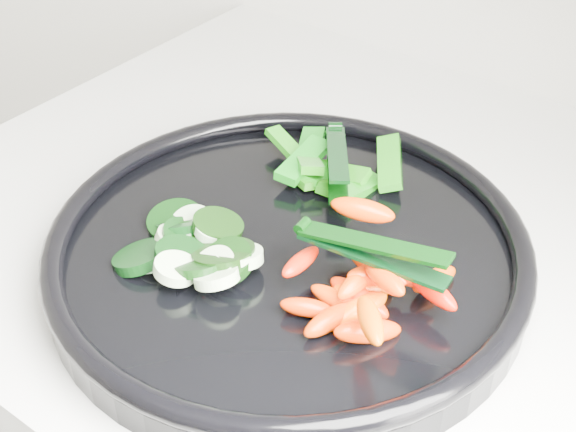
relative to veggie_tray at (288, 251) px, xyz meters
The scene contains 6 objects.
veggie_tray is the anchor object (origin of this frame).
cucumber_pile 0.07m from the veggie_tray, 137.03° to the right, with size 0.13×0.11×0.04m.
carrot_pile 0.09m from the veggie_tray, 11.05° to the right, with size 0.13×0.14×0.05m.
pepper_pile 0.10m from the veggie_tray, 106.36° to the left, with size 0.14×0.11×0.04m.
tong_carrot 0.10m from the veggie_tray, 11.59° to the right, with size 0.11×0.03×0.02m.
tong_pepper 0.10m from the veggie_tray, 101.91° to the left, with size 0.08×0.10×0.02m.
Camera 1 is at (-0.35, 1.23, 1.35)m, focal length 50.00 mm.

